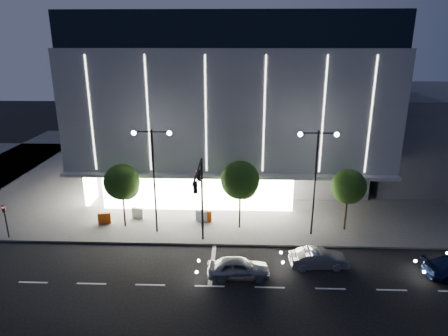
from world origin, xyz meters
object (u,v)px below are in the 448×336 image
object	(u,v)px
street_lamp_east	(316,168)
car_second	(318,259)
barrier_b	(138,213)
barrier_d	(202,216)
ped_signal_far	(6,218)
car_lead	(238,268)
tree_left	(122,184)
traffic_mast	(200,190)
street_lamp_west	(153,166)
barrier_a	(104,218)
tree_mid	(240,182)
tree_right	(349,188)
barrier_c	(206,216)

from	to	relation	value
street_lamp_east	car_second	bearing A→B (deg)	-94.03
barrier_b	barrier_d	xyz separation A→B (m)	(5.84, -0.37, 0.00)
ped_signal_far	car_lead	xyz separation A→B (m)	(18.92, -4.85, -1.15)
ped_signal_far	car_second	xyz separation A→B (m)	(24.66, -3.37, -1.20)
tree_left	car_lead	distance (m)	12.77
traffic_mast	car_lead	distance (m)	6.37
tree_left	ped_signal_far	bearing A→B (deg)	-164.39
traffic_mast	street_lamp_west	world-z (taller)	street_lamp_west
ped_signal_far	barrier_a	xyz separation A→B (m)	(7.09, 2.81, -1.24)
car_lead	car_second	world-z (taller)	car_lead
tree_left	barrier_d	distance (m)	7.49
traffic_mast	tree_mid	size ratio (longest dim) A/B	1.15
street_lamp_west	ped_signal_far	distance (m)	12.76
street_lamp_west	ped_signal_far	size ratio (longest dim) A/B	3.00
car_lead	barrier_d	distance (m)	9.14
tree_right	barrier_a	xyz separation A→B (m)	(-20.94, 0.29, -3.23)
tree_right	barrier_b	size ratio (longest dim) A/B	5.01
barrier_a	barrier_b	distance (m)	2.95
ped_signal_far	car_lead	distance (m)	19.56
car_second	barrier_c	xyz separation A→B (m)	(-8.68, 7.01, -0.03)
barrier_c	barrier_d	xyz separation A→B (m)	(-0.37, 0.03, 0.00)
street_lamp_east	tree_right	xyz separation A→B (m)	(3.03, 1.02, -2.07)
street_lamp_east	tree_mid	world-z (taller)	street_lamp_east
car_lead	barrier_d	bearing A→B (deg)	18.17
street_lamp_east	traffic_mast	bearing A→B (deg)	-163.52
street_lamp_west	car_lead	bearing A→B (deg)	-42.58
tree_mid	barrier_a	size ratio (longest dim) A/B	5.59
street_lamp_east	tree_mid	distance (m)	6.27
traffic_mast	barrier_c	bearing A→B (deg)	90.29
ped_signal_far	tree_right	distance (m)	28.21
tree_left	car_second	xyz separation A→B (m)	(15.63, -5.89, -3.35)
street_lamp_east	ped_signal_far	bearing A→B (deg)	-176.56
car_second	barrier_d	size ratio (longest dim) A/B	3.76
street_lamp_east	barrier_a	bearing A→B (deg)	175.81
street_lamp_west	car_second	bearing A→B (deg)	-21.05
barrier_d	car_second	bearing A→B (deg)	-18.25
car_lead	car_second	size ratio (longest dim) A/B	1.04
tree_right	barrier_c	size ratio (longest dim) A/B	5.01
traffic_mast	barrier_a	bearing A→B (deg)	155.96
ped_signal_far	barrier_c	bearing A→B (deg)	12.85
street_lamp_west	car_second	distance (m)	14.55
street_lamp_west	tree_mid	distance (m)	7.28
barrier_a	car_second	bearing A→B (deg)	-32.80
tree_left	tree_mid	xyz separation A→B (m)	(10.00, 0.00, 0.30)
car_second	barrier_d	world-z (taller)	car_second
tree_right	tree_left	bearing A→B (deg)	180.00
barrier_a	tree_mid	bearing A→B (deg)	-14.81
street_lamp_east	barrier_c	xyz separation A→B (m)	(-9.03, 2.14, -5.31)
tree_mid	barrier_a	distance (m)	12.50
tree_left	tree_mid	size ratio (longest dim) A/B	0.93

